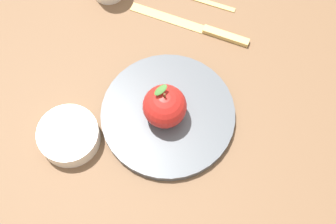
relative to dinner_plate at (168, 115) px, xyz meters
The scene contains 5 objects.
ground_plane 0.05m from the dinner_plate, 32.17° to the right, with size 2.40×2.40×0.00m, color brown.
dinner_plate is the anchor object (origin of this frame).
apple 0.04m from the dinner_plate, 87.86° to the left, with size 0.07×0.07×0.08m.
side_bowl 0.17m from the dinner_plate, 67.67° to the left, with size 0.10×0.10×0.03m.
knife 0.19m from the dinner_plate, 55.11° to the right, with size 0.21×0.14×0.01m.
Camera 1 is at (-0.29, 0.21, 0.74)m, focal length 49.87 mm.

